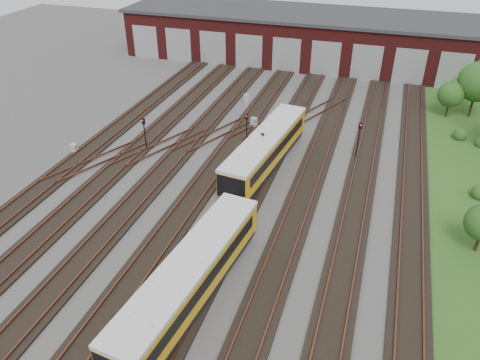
% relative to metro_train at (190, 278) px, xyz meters
% --- Properties ---
extents(ground, '(120.00, 120.00, 0.00)m').
position_rel_metro_train_xyz_m(ground, '(-2.00, 6.48, -1.76)').
color(ground, '#413E3C').
rests_on(ground, ground).
extents(track_network, '(30.40, 70.00, 0.33)m').
position_rel_metro_train_xyz_m(track_network, '(-2.17, 7.06, -1.65)').
color(track_network, black).
rests_on(track_network, ground).
extents(maintenance_shed, '(51.00, 12.50, 6.35)m').
position_rel_metro_train_xyz_m(maintenance_shed, '(-2.01, 46.45, 1.44)').
color(maintenance_shed, '#4F1413').
rests_on(maintenance_shed, ground).
extents(grass_verge, '(8.00, 55.00, 0.05)m').
position_rel_metro_train_xyz_m(grass_verge, '(17.00, 16.48, -1.74)').
color(grass_verge, '#224F1A').
rests_on(grass_verge, ground).
extents(metro_train, '(4.00, 45.70, 2.79)m').
position_rel_metro_train_xyz_m(metro_train, '(0.00, 0.00, 0.00)').
color(metro_train, black).
rests_on(metro_train, ground).
extents(signal_mast_0, '(0.32, 0.30, 3.17)m').
position_rel_metro_train_xyz_m(signal_mast_0, '(-11.13, 15.70, 0.29)').
color(signal_mast_0, black).
rests_on(signal_mast_0, ground).
extents(signal_mast_1, '(0.27, 0.25, 2.96)m').
position_rel_metro_train_xyz_m(signal_mast_1, '(-2.86, 19.79, 0.15)').
color(signal_mast_1, black).
rests_on(signal_mast_1, ground).
extents(signal_mast_2, '(0.28, 0.26, 3.33)m').
position_rel_metro_train_xyz_m(signal_mast_2, '(-0.25, 15.74, 0.35)').
color(signal_mast_2, black).
rests_on(signal_mast_2, ground).
extents(signal_mast_3, '(0.32, 0.31, 3.44)m').
position_rel_metro_train_xyz_m(signal_mast_3, '(7.19, 20.07, 0.45)').
color(signal_mast_3, black).
rests_on(signal_mast_3, ground).
extents(relay_cabinet_0, '(0.58, 0.49, 0.91)m').
position_rel_metro_train_xyz_m(relay_cabinet_0, '(-17.00, 13.19, -1.30)').
color(relay_cabinet_0, '#A2A4A7').
rests_on(relay_cabinet_0, ground).
extents(relay_cabinet_1, '(0.67, 0.61, 0.91)m').
position_rel_metro_train_xyz_m(relay_cabinet_1, '(-5.87, 29.29, -1.31)').
color(relay_cabinet_1, '#A2A4A7').
rests_on(relay_cabinet_1, ground).
extents(relay_cabinet_2, '(0.71, 0.64, 0.98)m').
position_rel_metro_train_xyz_m(relay_cabinet_2, '(-0.38, 22.19, -1.27)').
color(relay_cabinet_2, '#A2A4A7').
rests_on(relay_cabinet_2, ground).
extents(relay_cabinet_3, '(0.73, 0.67, 1.00)m').
position_rel_metro_train_xyz_m(relay_cabinet_3, '(-3.21, 23.39, -1.26)').
color(relay_cabinet_3, '#A2A4A7').
rests_on(relay_cabinet_3, ground).
extents(relay_cabinet_4, '(0.61, 0.53, 0.90)m').
position_rel_metro_train_xyz_m(relay_cabinet_4, '(1.18, 21.40, -1.31)').
color(relay_cabinet_4, '#A2A4A7').
rests_on(relay_cabinet_4, ground).
extents(tree_0, '(4.06, 4.06, 6.73)m').
position_rel_metro_train_xyz_m(tree_0, '(17.46, 32.72, 2.56)').
color(tree_0, black).
rests_on(tree_0, ground).
extents(tree_1, '(2.65, 2.65, 4.39)m').
position_rel_metro_train_xyz_m(tree_1, '(15.17, 31.94, 1.06)').
color(tree_1, black).
rests_on(tree_1, ground).
extents(bush_2, '(1.28, 1.28, 1.28)m').
position_rel_metro_train_xyz_m(bush_2, '(16.15, 26.89, -1.12)').
color(bush_2, '#1C4012').
rests_on(bush_2, ground).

